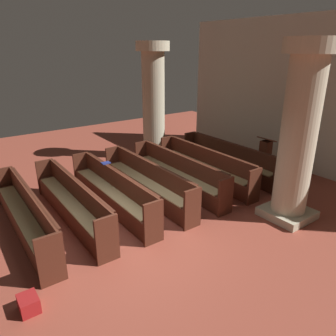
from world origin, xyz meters
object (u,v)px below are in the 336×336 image
(pew_row_0, at_px, (229,158))
(lectern, at_px, (265,157))
(pew_row_3, at_px, (147,180))
(pew_row_5, at_px, (71,201))
(hymn_book, at_px, (106,163))
(kneeler_box_red, at_px, (29,304))
(pew_row_4, at_px, (112,190))
(pew_row_1, at_px, (205,165))
(pew_row_2, at_px, (177,172))
(pew_row_6, at_px, (24,213))
(pillar_aisle_side, at_px, (299,132))
(pillar_far_side, at_px, (153,100))

(pew_row_0, xyz_separation_m, lectern, (0.52, 1.04, -0.02))
(pew_row_3, bearing_deg, pew_row_5, -90.00)
(pew_row_3, distance_m, hymn_book, 1.11)
(kneeler_box_red, bearing_deg, pew_row_4, 131.62)
(pew_row_1, bearing_deg, pew_row_5, -90.00)
(pew_row_1, height_order, pew_row_2, same)
(pew_row_2, distance_m, pew_row_6, 3.88)
(pew_row_1, bearing_deg, pew_row_6, -90.00)
(pew_row_0, relative_size, kneeler_box_red, 11.06)
(pew_row_5, distance_m, kneeler_box_red, 2.64)
(pew_row_1, bearing_deg, kneeler_box_red, -67.96)
(pew_row_5, bearing_deg, pillar_aisle_side, 55.92)
(pew_row_2, xyz_separation_m, pew_row_5, (0.00, -2.91, 0.00))
(pew_row_2, height_order, pew_row_6, same)
(hymn_book, bearing_deg, pew_row_0, 80.01)
(pew_row_0, xyz_separation_m, pew_row_6, (0.00, -5.82, 0.00))
(pew_row_5, height_order, kneeler_box_red, pew_row_5)
(pew_row_2, distance_m, hymn_book, 1.92)
(pillar_far_side, xyz_separation_m, lectern, (3.16, 1.97, -1.51))
(pew_row_2, relative_size, hymn_book, 17.52)
(pillar_aisle_side, xyz_separation_m, pillar_far_side, (-5.33, -0.06, 0.00))
(pew_row_6, relative_size, pillar_far_side, 0.97)
(pew_row_2, xyz_separation_m, pillar_aisle_side, (2.69, 1.07, 1.49))
(pew_row_3, xyz_separation_m, pillar_far_side, (-2.64, 1.97, 1.49))
(pew_row_4, bearing_deg, pew_row_3, 90.00)
(pew_row_5, bearing_deg, pew_row_0, 90.00)
(pew_row_6, bearing_deg, hymn_book, 106.99)
(pew_row_3, height_order, lectern, lectern)
(pew_row_0, distance_m, pew_row_5, 4.85)
(pew_row_0, relative_size, lectern, 3.38)
(pew_row_5, xyz_separation_m, kneeler_box_red, (2.16, -1.46, -0.36))
(pew_row_0, relative_size, pew_row_3, 1.00)
(pew_row_0, height_order, pew_row_1, same)
(pew_row_6, distance_m, pillar_far_side, 5.74)
(pew_row_3, xyz_separation_m, pew_row_5, (0.00, -1.94, 0.00))
(pew_row_3, height_order, pillar_far_side, pillar_far_side)
(pillar_aisle_side, xyz_separation_m, hymn_book, (-3.34, -2.82, -1.05))
(pew_row_4, relative_size, hymn_book, 17.52)
(pew_row_3, distance_m, kneeler_box_red, 4.05)
(pew_row_1, relative_size, kneeler_box_red, 11.06)
(pew_row_4, height_order, pillar_aisle_side, pillar_aisle_side)
(pew_row_6, distance_m, hymn_book, 2.27)
(pew_row_1, height_order, pew_row_6, same)
(pew_row_0, relative_size, pew_row_6, 1.00)
(pew_row_1, bearing_deg, pew_row_4, -90.00)
(pillar_aisle_side, xyz_separation_m, kneeler_box_red, (-0.53, -5.44, -1.85))
(hymn_book, bearing_deg, pew_row_3, 50.24)
(pew_row_0, xyz_separation_m, pew_row_2, (0.00, -1.94, 0.00))
(pew_row_4, relative_size, pillar_far_side, 0.97)
(hymn_book, bearing_deg, pew_row_1, 76.56)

